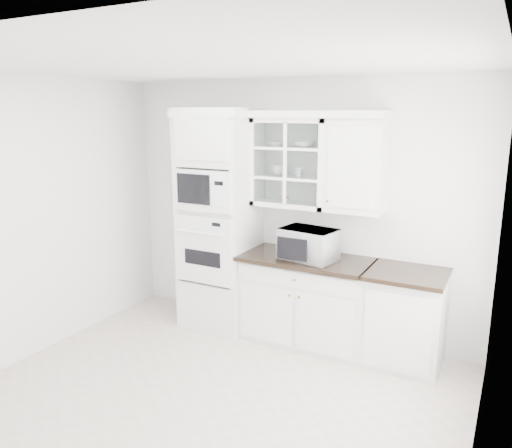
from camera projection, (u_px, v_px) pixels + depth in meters
The scene contains 13 objects.
ground at pixel (207, 402), 4.14m from camera, with size 4.00×3.50×0.01m, color #BEAFA2.
room_shell at pixel (232, 183), 4.12m from camera, with size 4.00×3.50×2.70m.
oven_column at pixel (219, 220), 5.44m from camera, with size 0.76×0.68×2.40m.
base_cabinet_run at pixel (306, 299), 5.16m from camera, with size 1.32×0.67×0.92m.
extra_base_cabinet at pixel (405, 317), 4.70m from camera, with size 0.72×0.67×0.92m.
upper_cabinet_glass at pixel (292, 163), 5.09m from camera, with size 0.80×0.33×0.90m.
upper_cabinet_solid at pixel (356, 166), 4.78m from camera, with size 0.55×0.33×0.90m, color white.
crown_molding at pixel (282, 114), 5.01m from camera, with size 2.14×0.38×0.07m, color white.
countertop_microwave at pixel (309, 244), 4.96m from camera, with size 0.53×0.44×0.31m, color white.
bowl_a at pixel (278, 144), 5.11m from camera, with size 0.20×0.20×0.05m, color white.
bowl_b at pixel (305, 144), 4.99m from camera, with size 0.19×0.19×0.06m, color white.
cup_a at pixel (278, 170), 5.17m from camera, with size 0.14×0.14×0.11m, color white.
cup_b at pixel (299, 172), 5.09m from camera, with size 0.10×0.10×0.09m, color white.
Camera 1 is at (2.10, -3.09, 2.35)m, focal length 35.00 mm.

